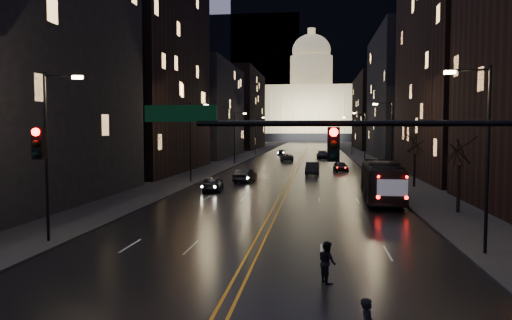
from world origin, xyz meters
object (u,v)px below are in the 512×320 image
(pedestrian_b, at_px, (327,262))
(bus, at_px, (382,181))
(receding_car_a, at_px, (312,168))
(oncoming_car_a, at_px, (213,184))
(oncoming_car_b, at_px, (245,175))
(traffic_signal, at_px, (419,162))

(pedestrian_b, bearing_deg, bus, -36.84)
(receding_car_a, xyz_separation_m, pedestrian_b, (0.97, -47.11, 0.00))
(bus, height_order, pedestrian_b, bus)
(bus, relative_size, receding_car_a, 2.42)
(oncoming_car_a, xyz_separation_m, receding_car_a, (9.45, 19.29, 0.06))
(oncoming_car_a, distance_m, pedestrian_b, 29.71)
(bus, bearing_deg, oncoming_car_b, 138.40)
(oncoming_car_b, height_order, pedestrian_b, pedestrian_b)
(traffic_signal, relative_size, bus, 1.43)
(bus, distance_m, oncoming_car_b, 18.84)
(oncoming_car_b, relative_size, receding_car_a, 0.94)
(bus, xyz_separation_m, receding_car_a, (-6.00, 23.80, -0.86))
(traffic_signal, distance_m, oncoming_car_b, 43.04)
(traffic_signal, bearing_deg, pedestrian_b, 115.98)
(pedestrian_b, bearing_deg, traffic_signal, -178.68)
(traffic_signal, height_order, oncoming_car_a, traffic_signal)
(bus, relative_size, oncoming_car_a, 2.71)
(receding_car_a, bearing_deg, traffic_signal, -84.42)
(traffic_signal, relative_size, pedestrian_b, 10.48)
(bus, xyz_separation_m, pedestrian_b, (-5.03, -23.32, -0.86))
(receding_car_a, bearing_deg, oncoming_car_a, -114.26)
(oncoming_car_b, bearing_deg, receding_car_a, -117.65)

